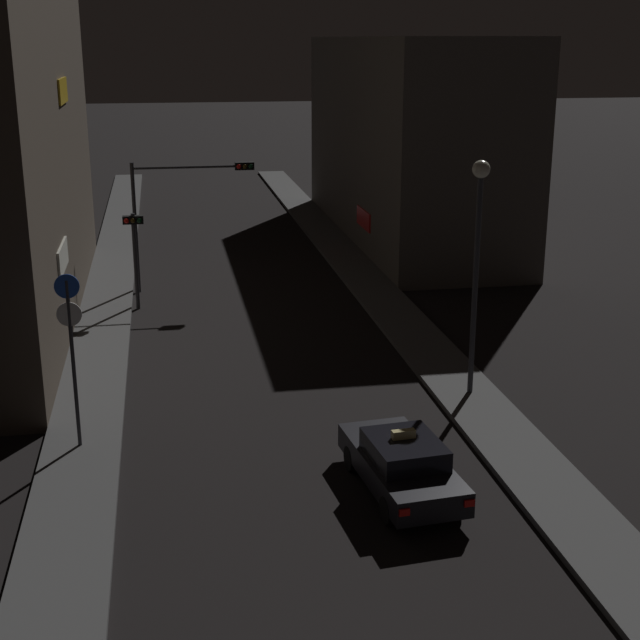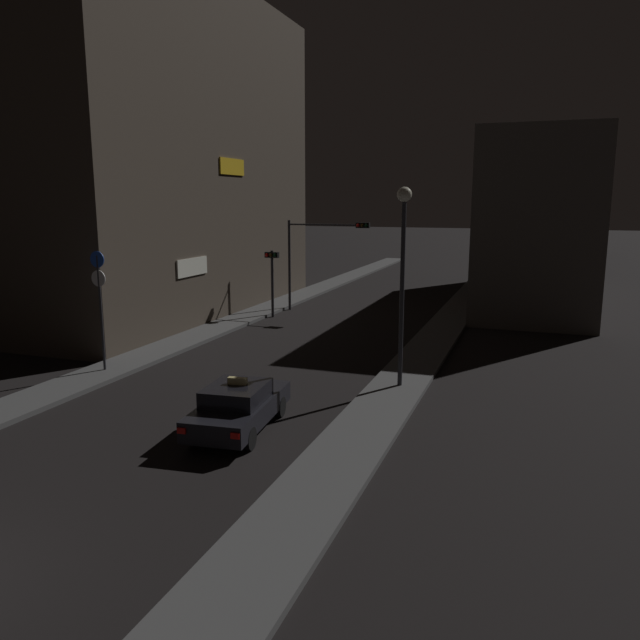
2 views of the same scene
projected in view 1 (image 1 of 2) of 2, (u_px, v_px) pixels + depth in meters
name	position (u px, v px, depth m)	size (l,w,h in m)	color
sidewalk_left	(111.00, 279.00, 40.84)	(2.02, 65.23, 0.17)	#4C4C4C
sidewalk_right	(356.00, 268.00, 42.68)	(2.02, 65.23, 0.17)	#4C4C4C
building_facade_right	(407.00, 139.00, 48.75)	(6.64, 22.56, 10.45)	#514C47
taxi	(402.00, 464.00, 21.62)	(2.22, 4.60, 1.62)	black
traffic_light_overhead	(181.00, 197.00, 38.19)	(5.11, 0.42, 5.50)	#2D2D33
traffic_light_left_kerb	(134.00, 241.00, 35.79)	(0.80, 0.42, 3.86)	#2D2D33
sign_pole_left	(72.00, 343.00, 23.13)	(0.62, 0.10, 4.61)	#2D2D33
street_lamp_near_block	(478.00, 237.00, 26.16)	(0.51, 0.51, 6.94)	#2D2D33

